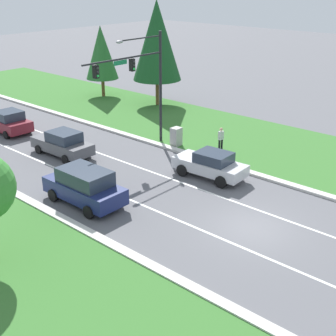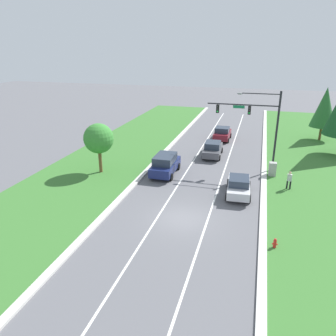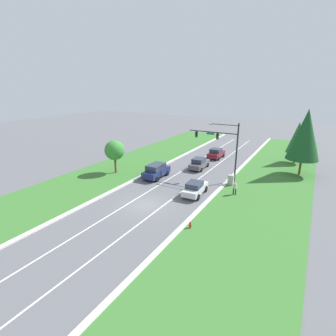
{
  "view_description": "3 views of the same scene",
  "coord_description": "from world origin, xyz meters",
  "px_view_note": "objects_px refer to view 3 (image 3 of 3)",
  "views": [
    {
      "loc": [
        -17.52,
        -10.13,
        11.38
      ],
      "look_at": [
        -1.16,
        4.45,
        2.28
      ],
      "focal_mm": 50.0,
      "sensor_mm": 36.0,
      "label": 1
    },
    {
      "loc": [
        4.69,
        -20.48,
        11.79
      ],
      "look_at": [
        -2.39,
        4.59,
        2.03
      ],
      "focal_mm": 35.0,
      "sensor_mm": 36.0,
      "label": 2
    },
    {
      "loc": [
        14.99,
        -21.41,
        12.54
      ],
      "look_at": [
        -0.67,
        6.21,
        2.4
      ],
      "focal_mm": 28.0,
      "sensor_mm": 36.0,
      "label": 3
    }
  ],
  "objects_px": {
    "fire_hydrant": "(190,225)",
    "burgundy_sedan": "(216,153)",
    "traffic_signal_mast": "(223,142)",
    "navy_suv": "(156,171)",
    "oak_near_left_tree": "(115,150)",
    "graphite_sedan": "(199,163)",
    "utility_cabinet": "(231,180)",
    "silver_sedan": "(195,188)",
    "conifer_near_right_tree": "(305,135)",
    "pedestrian": "(235,188)",
    "conifer_far_right_tree": "(298,137)"
  },
  "relations": [
    {
      "from": "silver_sedan",
      "to": "oak_near_left_tree",
      "type": "height_order",
      "value": "oak_near_left_tree"
    },
    {
      "from": "oak_near_left_tree",
      "to": "traffic_signal_mast",
      "type": "bearing_deg",
      "value": 19.56
    },
    {
      "from": "burgundy_sedan",
      "to": "oak_near_left_tree",
      "type": "xyz_separation_m",
      "value": [
        -10.04,
        -15.34,
        2.61
      ]
    },
    {
      "from": "graphite_sedan",
      "to": "burgundy_sedan",
      "type": "bearing_deg",
      "value": 86.62
    },
    {
      "from": "traffic_signal_mast",
      "to": "navy_suv",
      "type": "xyz_separation_m",
      "value": [
        -8.15,
        -3.76,
        -4.2
      ]
    },
    {
      "from": "silver_sedan",
      "to": "fire_hydrant",
      "type": "bearing_deg",
      "value": -72.55
    },
    {
      "from": "conifer_near_right_tree",
      "to": "burgundy_sedan",
      "type": "bearing_deg",
      "value": 167.68
    },
    {
      "from": "utility_cabinet",
      "to": "traffic_signal_mast",
      "type": "bearing_deg",
      "value": 141.16
    },
    {
      "from": "navy_suv",
      "to": "pedestrian",
      "type": "relative_size",
      "value": 2.82
    },
    {
      "from": "graphite_sedan",
      "to": "fire_hydrant",
      "type": "bearing_deg",
      "value": -71.18
    },
    {
      "from": "burgundy_sedan",
      "to": "conifer_far_right_tree",
      "type": "height_order",
      "value": "conifer_far_right_tree"
    },
    {
      "from": "utility_cabinet",
      "to": "silver_sedan",
      "type": "bearing_deg",
      "value": -118.59
    },
    {
      "from": "graphite_sedan",
      "to": "utility_cabinet",
      "type": "relative_size",
      "value": 3.39
    },
    {
      "from": "burgundy_sedan",
      "to": "conifer_near_right_tree",
      "type": "distance_m",
      "value": 14.89
    },
    {
      "from": "traffic_signal_mast",
      "to": "utility_cabinet",
      "type": "distance_m",
      "value": 5.12
    },
    {
      "from": "conifer_near_right_tree",
      "to": "oak_near_left_tree",
      "type": "height_order",
      "value": "conifer_near_right_tree"
    },
    {
      "from": "conifer_near_right_tree",
      "to": "traffic_signal_mast",
      "type": "bearing_deg",
      "value": -142.22
    },
    {
      "from": "graphite_sedan",
      "to": "conifer_near_right_tree",
      "type": "xyz_separation_m",
      "value": [
        13.88,
        4.18,
        5.1
      ]
    },
    {
      "from": "burgundy_sedan",
      "to": "oak_near_left_tree",
      "type": "height_order",
      "value": "oak_near_left_tree"
    },
    {
      "from": "pedestrian",
      "to": "conifer_near_right_tree",
      "type": "height_order",
      "value": "conifer_near_right_tree"
    },
    {
      "from": "fire_hydrant",
      "to": "burgundy_sedan",
      "type": "bearing_deg",
      "value": 104.37
    },
    {
      "from": "oak_near_left_tree",
      "to": "conifer_far_right_tree",
      "type": "distance_m",
      "value": 29.25
    },
    {
      "from": "graphite_sedan",
      "to": "conifer_near_right_tree",
      "type": "relative_size",
      "value": 0.5
    },
    {
      "from": "burgundy_sedan",
      "to": "pedestrian",
      "type": "relative_size",
      "value": 2.48
    },
    {
      "from": "graphite_sedan",
      "to": "navy_suv",
      "type": "xyz_separation_m",
      "value": [
        -3.62,
        -6.82,
        0.18
      ]
    },
    {
      "from": "navy_suv",
      "to": "pedestrian",
      "type": "xyz_separation_m",
      "value": [
        11.36,
        -0.68,
        -0.08
      ]
    },
    {
      "from": "fire_hydrant",
      "to": "conifer_far_right_tree",
      "type": "distance_m",
      "value": 28.49
    },
    {
      "from": "conifer_near_right_tree",
      "to": "conifer_far_right_tree",
      "type": "xyz_separation_m",
      "value": [
        -1.19,
        6.28,
        -1.56
      ]
    },
    {
      "from": "pedestrian",
      "to": "conifer_near_right_tree",
      "type": "bearing_deg",
      "value": -112.32
    },
    {
      "from": "silver_sedan",
      "to": "fire_hydrant",
      "type": "relative_size",
      "value": 6.55
    },
    {
      "from": "navy_suv",
      "to": "conifer_far_right_tree",
      "type": "bearing_deg",
      "value": 45.95
    },
    {
      "from": "utility_cabinet",
      "to": "oak_near_left_tree",
      "type": "height_order",
      "value": "oak_near_left_tree"
    },
    {
      "from": "silver_sedan",
      "to": "conifer_near_right_tree",
      "type": "relative_size",
      "value": 0.48
    },
    {
      "from": "graphite_sedan",
      "to": "pedestrian",
      "type": "height_order",
      "value": "graphite_sedan"
    },
    {
      "from": "fire_hydrant",
      "to": "oak_near_left_tree",
      "type": "xyz_separation_m",
      "value": [
        -16.24,
        8.86,
        3.13
      ]
    },
    {
      "from": "navy_suv",
      "to": "utility_cabinet",
      "type": "bearing_deg",
      "value": 11.87
    },
    {
      "from": "silver_sedan",
      "to": "pedestrian",
      "type": "height_order",
      "value": "pedestrian"
    },
    {
      "from": "silver_sedan",
      "to": "navy_suv",
      "type": "height_order",
      "value": "navy_suv"
    },
    {
      "from": "navy_suv",
      "to": "fire_hydrant",
      "type": "distance_m",
      "value": 14.32
    },
    {
      "from": "fire_hydrant",
      "to": "navy_suv",
      "type": "bearing_deg",
      "value": 134.44
    },
    {
      "from": "silver_sedan",
      "to": "navy_suv",
      "type": "bearing_deg",
      "value": 154.78
    },
    {
      "from": "pedestrian",
      "to": "conifer_far_right_tree",
      "type": "height_order",
      "value": "conifer_far_right_tree"
    },
    {
      "from": "traffic_signal_mast",
      "to": "fire_hydrant",
      "type": "distance_m",
      "value": 14.91
    },
    {
      "from": "pedestrian",
      "to": "conifer_far_right_tree",
      "type": "xyz_separation_m",
      "value": [
        4.95,
        17.96,
        3.44
      ]
    },
    {
      "from": "silver_sedan",
      "to": "oak_near_left_tree",
      "type": "distance_m",
      "value": 13.8
    },
    {
      "from": "pedestrian",
      "to": "traffic_signal_mast",
      "type": "bearing_deg",
      "value": -48.76
    },
    {
      "from": "navy_suv",
      "to": "pedestrian",
      "type": "bearing_deg",
      "value": -4.15
    },
    {
      "from": "oak_near_left_tree",
      "to": "utility_cabinet",
      "type": "bearing_deg",
      "value": 12.46
    },
    {
      "from": "graphite_sedan",
      "to": "fire_hydrant",
      "type": "relative_size",
      "value": 6.72
    },
    {
      "from": "silver_sedan",
      "to": "utility_cabinet",
      "type": "distance_m",
      "value": 5.85
    }
  ]
}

